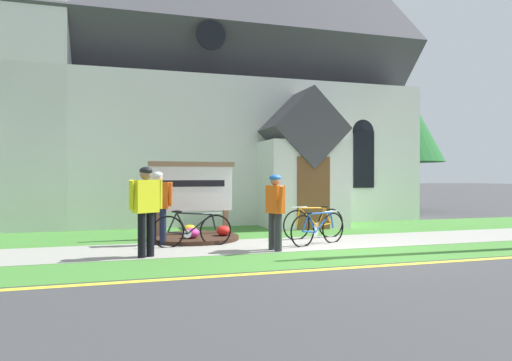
{
  "coord_description": "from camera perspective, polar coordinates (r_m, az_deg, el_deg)",
  "views": [
    {
      "loc": [
        -4.4,
        -8.34,
        1.54
      ],
      "look_at": [
        -0.91,
        3.4,
        1.43
      ],
      "focal_mm": 31.85,
      "sensor_mm": 36.0,
      "label": 1
    }
  ],
  "objects": [
    {
      "name": "roadside_conifer",
      "position": [
        21.23,
        17.08,
        7.8
      ],
      "size": [
        4.19,
        4.19,
        6.32
      ],
      "color": "#4C3823",
      "rests_on": "ground"
    },
    {
      "name": "bicycle_yellow",
      "position": [
        10.31,
        7.8,
        -5.98
      ],
      "size": [
        1.59,
        0.69,
        0.78
      ],
      "color": "black",
      "rests_on": "ground"
    },
    {
      "name": "church_lawn",
      "position": [
        12.5,
        -4.37,
        -6.53
      ],
      "size": [
        24.0,
        2.99,
        0.01
      ],
      "primitive_type": "cube",
      "color": "#427F33",
      "rests_on": "ground"
    },
    {
      "name": "cyclist_in_orange_jersey",
      "position": [
        9.38,
        2.42,
        -3.33
      ],
      "size": [
        0.3,
        0.69,
        1.58
      ],
      "color": "#2D2D33",
      "rests_on": "ground"
    },
    {
      "name": "cyclist_in_white_jersey",
      "position": [
        10.37,
        -12.22,
        -2.69
      ],
      "size": [
        0.62,
        0.34,
        1.65
      ],
      "color": "#191E38",
      "rests_on": "ground"
    },
    {
      "name": "distant_hill",
      "position": [
        78.39,
        -7.8,
        -0.58
      ],
      "size": [
        79.98,
        55.46,
        20.48
      ],
      "primitive_type": "ellipsoid",
      "color": "#847A5B",
      "rests_on": "ground"
    },
    {
      "name": "sidewalk_slab",
      "position": [
        10.08,
        -1.33,
        -8.23
      ],
      "size": [
        32.0,
        2.03,
        0.01
      ],
      "primitive_type": "cube",
      "color": "#99968E",
      "rests_on": "ground"
    },
    {
      "name": "bicycle_silver",
      "position": [
        10.06,
        -8.07,
        -6.15
      ],
      "size": [
        1.76,
        0.09,
        0.82
      ],
      "color": "black",
      "rests_on": "ground"
    },
    {
      "name": "ground",
      "position": [
        13.19,
        3.06,
        -6.17
      ],
      "size": [
        140.0,
        140.0,
        0.0
      ],
      "primitive_type": "plane",
      "color": "#3D3D3F"
    },
    {
      "name": "flower_bed",
      "position": [
        11.14,
        -7.57,
        -7.01
      ],
      "size": [
        2.13,
        2.13,
        0.34
      ],
      "color": "#382319",
      "rests_on": "ground"
    },
    {
      "name": "bicycle_orange",
      "position": [
        11.34,
        7.32,
        -5.31
      ],
      "size": [
        1.73,
        0.31,
        0.82
      ],
      "color": "black",
      "rests_on": "ground"
    },
    {
      "name": "church_sign",
      "position": [
        11.4,
        -7.99,
        -0.99
      ],
      "size": [
        2.16,
        0.23,
        1.9
      ],
      "color": "#7F6047",
      "rests_on": "ground"
    },
    {
      "name": "church_building",
      "position": [
        17.67,
        -10.06,
        10.05
      ],
      "size": [
        15.37,
        9.83,
        12.35
      ],
      "color": "white",
      "rests_on": "ground"
    },
    {
      "name": "yard_deciduous_tree",
      "position": [
        15.87,
        -26.0,
        8.51
      ],
      "size": [
        3.37,
        3.37,
        5.15
      ],
      "color": "#4C3823",
      "rests_on": "ground"
    },
    {
      "name": "grass_verge",
      "position": [
        8.37,
        1.99,
        -10.06
      ],
      "size": [
        32.0,
        1.61,
        0.01
      ],
      "primitive_type": "cube",
      "color": "#427F33",
      "rests_on": "ground"
    },
    {
      "name": "curb_paint_stripe",
      "position": [
        7.48,
        4.36,
        -11.33
      ],
      "size": [
        28.0,
        0.16,
        0.01
      ],
      "primitive_type": "cube",
      "color": "yellow",
      "rests_on": "ground"
    },
    {
      "name": "cyclist_in_blue_jersey",
      "position": [
        8.85,
        -13.65,
        -2.88
      ],
      "size": [
        0.63,
        0.42,
        1.72
      ],
      "color": "black",
      "rests_on": "ground"
    }
  ]
}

